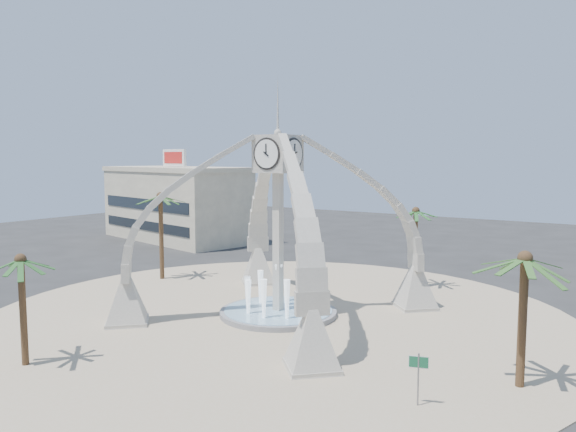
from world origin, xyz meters
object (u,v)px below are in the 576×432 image
Objects in this scene: clock_tower at (278,222)px; palm_west at (160,198)px; street_sign at (418,369)px; palm_north at (416,212)px; palm_south at (20,261)px; palm_east at (525,260)px; fountain at (278,312)px.

clock_tower is 15.73m from palm_west.
street_sign is at bearing -31.81° from clock_tower.
palm_west is at bearing -155.09° from palm_north.
palm_north is 29.80m from palm_south.
street_sign is at bearing 19.99° from palm_south.
clock_tower is 7.50× the size of street_sign.
palm_south is at bearing -152.38° from palm_east.
palm_west is (-31.63, 7.19, 1.21)m from palm_east.
palm_north is (4.68, 12.99, 6.07)m from fountain.
street_sign is (13.14, -8.15, 1.42)m from fountain.
palm_east is 0.97× the size of palm_north.
palm_west reaches higher than palm_north.
palm_east is at bearing -11.96° from clock_tower.
palm_west is 1.30× the size of palm_south.
palm_west is (-15.26, 3.72, 0.82)m from clock_tower.
fountain is 16.83m from palm_south.
palm_west is at bearing 166.29° from clock_tower.
palm_east is 0.85× the size of palm_west.
clock_tower is at bearing 168.04° from palm_east.
palm_east is 20.19m from palm_north.
palm_south is at bearing -110.54° from clock_tower.
street_sign is (28.40, -11.87, -5.60)m from palm_west.
clock_tower is 2.24× the size of fountain.
palm_north reaches higher than fountain.
fountain is at bearing 90.00° from clock_tower.
palm_south reaches higher than fountain.
fountain is 0.97× the size of palm_west.
clock_tower is 16.19m from street_sign.
palm_south is (-5.61, -14.97, -0.96)m from clock_tower.
palm_west is 21.11m from palm_south.
clock_tower reaches higher than palm_north.
fountain is 1.14× the size of palm_east.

